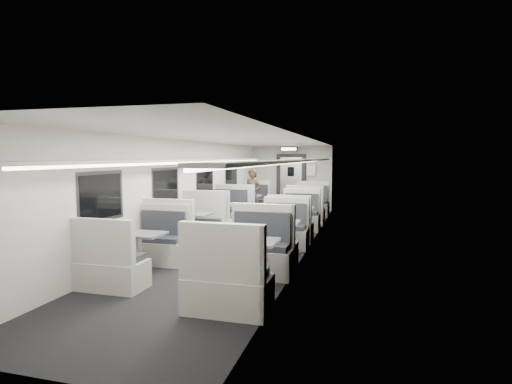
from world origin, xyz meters
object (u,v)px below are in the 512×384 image
Objects in this scene: booth_left_b at (219,218)px; booth_right_d at (246,265)px; passenger at (252,195)px; booth_right_b at (296,221)px; booth_left_c at (190,230)px; booth_left_d at (139,253)px; booth_right_c at (277,238)px; exit_sign at (289,149)px; booth_right_a at (309,208)px; vestibule_door at (291,182)px; booth_left_a at (247,207)px.

booth_left_b reaches higher than booth_right_d.
booth_right_b is at bearing -32.90° from passenger.
booth_left_c is 1.06× the size of booth_right_b.
booth_left_d and booth_right_c have the same top height.
booth_right_c is at bearing -81.27° from exit_sign.
vestibule_door is (-1.00, 2.23, 0.65)m from booth_right_a.
booth_right_a is 3.53× the size of exit_sign.
passenger reaches higher than booth_left_a.
booth_right_b is at bearing 6.57° from booth_left_b.
booth_left_b reaches higher than booth_left_d.
booth_left_b is at bearing 115.53° from booth_right_d.
exit_sign is (0.00, -0.49, 1.24)m from vestibule_door.
booth_right_d reaches higher than booth_left_c.
booth_right_b is (2.00, 0.23, -0.03)m from booth_left_b.
booth_left_c is at bearing -90.00° from booth_left_a.
booth_right_d is at bearing -90.00° from booth_right_c.
booth_right_c is (0.00, -2.23, -0.01)m from booth_right_b.
passenger is at bearing 82.37° from booth_left_b.
booth_right_a is (2.00, 4.57, -0.01)m from booth_left_c.
booth_left_b is 1.07× the size of vestibule_door.
exit_sign reaches higher than booth_left_d.
booth_right_a is (2.00, 6.63, 0.02)m from booth_left_d.
booth_left_b is at bearing -102.49° from exit_sign.
booth_right_d reaches higher than booth_right_a.
booth_right_d is (0.00, -4.42, 0.03)m from booth_right_b.
booth_right_a is 1.05× the size of booth_right_b.
booth_right_a is at bearing 73.21° from booth_left_d.
booth_right_a is 6.96m from booth_right_d.
passenger reaches higher than booth_left_c.
booth_left_a reaches higher than booth_right_a.
booth_right_b is at bearing -78.16° from vestibule_door.
booth_right_b is at bearing 63.90° from booth_left_d.
booth_right_c is at bearing -51.93° from passenger.
passenger is (0.29, 3.97, 0.42)m from booth_left_c.
booth_right_a is 2.52m from vestibule_door.
booth_left_d is 2.73m from booth_right_c.
booth_left_a is 3.56× the size of exit_sign.
booth_left_c is at bearing -90.00° from booth_left_b.
passenger is at bearing -106.86° from exit_sign.
booth_right_b reaches higher than booth_left_d.
booth_right_b is at bearing -90.00° from booth_right_a.
booth_left_a is 0.98× the size of booth_left_b.
vestibule_door reaches higher than booth_right_a.
booth_right_c is at bearing 90.00° from booth_right_d.
booth_left_a is at bearing 90.00° from booth_left_b.
booth_left_d is (0.00, -2.05, -0.03)m from booth_left_c.
booth_left_c reaches higher than booth_left_a.
vestibule_door is at bearing 101.84° from booth_right_b.
booth_right_b is at bearing 45.42° from booth_left_c.
passenger reaches higher than booth_left_d.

